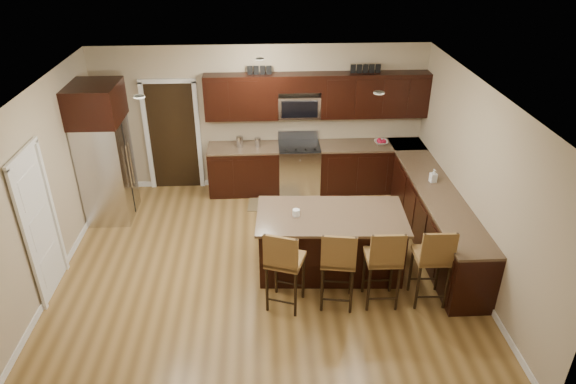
{
  "coord_description": "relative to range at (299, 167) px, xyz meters",
  "views": [
    {
      "loc": [
        0.02,
        -6.23,
        4.67
      ],
      "look_at": [
        0.37,
        0.4,
        1.07
      ],
      "focal_mm": 32.0,
      "sensor_mm": 36.0,
      "label": 1
    }
  ],
  "objects": [
    {
      "name": "floor",
      "position": [
        -0.68,
        -2.45,
        -0.47
      ],
      "size": [
        6.0,
        6.0,
        0.0
      ],
      "primitive_type": "plane",
      "color": "olive",
      "rests_on": "ground"
    },
    {
      "name": "ceiling",
      "position": [
        -0.68,
        -2.45,
        2.23
      ],
      "size": [
        6.0,
        6.0,
        0.0
      ],
      "primitive_type": "plane",
      "rotation": [
        3.14,
        0.0,
        0.0
      ],
      "color": "silver",
      "rests_on": "wall_back"
    },
    {
      "name": "wall_back",
      "position": [
        -0.68,
        0.3,
        0.88
      ],
      "size": [
        6.0,
        0.0,
        6.0
      ],
      "primitive_type": "plane",
      "rotation": [
        1.57,
        0.0,
        0.0
      ],
      "color": "tan",
      "rests_on": "floor"
    },
    {
      "name": "wall_left",
      "position": [
        -3.68,
        -2.45,
        0.88
      ],
      "size": [
        0.0,
        5.5,
        5.5
      ],
      "primitive_type": "plane",
      "rotation": [
        1.57,
        0.0,
        1.57
      ],
      "color": "tan",
      "rests_on": "floor"
    },
    {
      "name": "wall_right",
      "position": [
        2.32,
        -2.45,
        0.88
      ],
      "size": [
        0.0,
        5.5,
        5.5
      ],
      "primitive_type": "plane",
      "rotation": [
        1.57,
        0.0,
        -1.57
      ],
      "color": "tan",
      "rests_on": "floor"
    },
    {
      "name": "base_cabinets",
      "position": [
        1.22,
        -1.01,
        -0.01
      ],
      "size": [
        4.02,
        3.96,
        0.92
      ],
      "color": "black",
      "rests_on": "floor"
    },
    {
      "name": "upper_cabinets",
      "position": [
        0.36,
        0.13,
        1.37
      ],
      "size": [
        4.0,
        0.33,
        0.8
      ],
      "color": "black",
      "rests_on": "wall_back"
    },
    {
      "name": "range",
      "position": [
        0.0,
        0.0,
        0.0
      ],
      "size": [
        0.76,
        0.64,
        1.11
      ],
      "color": "silver",
      "rests_on": "floor"
    },
    {
      "name": "microwave",
      "position": [
        0.0,
        0.15,
        1.15
      ],
      "size": [
        0.76,
        0.31,
        0.4
      ],
      "primitive_type": "cube",
      "color": "silver",
      "rests_on": "upper_cabinets"
    },
    {
      "name": "doorway",
      "position": [
        -2.33,
        0.28,
        0.56
      ],
      "size": [
        0.85,
        0.03,
        2.06
      ],
      "primitive_type": "cube",
      "color": "black",
      "rests_on": "floor"
    },
    {
      "name": "pantry_door",
      "position": [
        -3.66,
        -2.75,
        0.55
      ],
      "size": [
        0.03,
        0.8,
        2.04
      ],
      "primitive_type": "cube",
      "color": "white",
      "rests_on": "floor"
    },
    {
      "name": "letter_decor",
      "position": [
        0.22,
        0.13,
        1.82
      ],
      "size": [
        2.2,
        0.03,
        0.15
      ],
      "primitive_type": null,
      "color": "black",
      "rests_on": "upper_cabinets"
    },
    {
      "name": "island",
      "position": [
        0.28,
        -2.49,
        -0.04
      ],
      "size": [
        2.17,
        1.22,
        0.92
      ],
      "rotation": [
        0.0,
        0.0,
        -0.06
      ],
      "color": "black",
      "rests_on": "floor"
    },
    {
      "name": "stool_left",
      "position": [
        -0.44,
        -3.34,
        0.28
      ],
      "size": [
        0.58,
        0.58,
        1.21
      ],
      "rotation": [
        0.0,
        0.0,
        -0.34
      ],
      "color": "olive",
      "rests_on": "floor"
    },
    {
      "name": "stool_mid",
      "position": [
        0.27,
        -3.34,
        0.27
      ],
      "size": [
        0.51,
        0.51,
        1.19
      ],
      "rotation": [
        0.0,
        0.0,
        -0.16
      ],
      "color": "olive",
      "rests_on": "floor"
    },
    {
      "name": "stool_right",
      "position": [
        0.86,
        -3.34,
        0.27
      ],
      "size": [
        0.46,
        0.46,
        1.2
      ],
      "rotation": [
        0.0,
        0.0,
        -0.02
      ],
      "color": "olive",
      "rests_on": "floor"
    },
    {
      "name": "refrigerator",
      "position": [
        -3.3,
        -0.76,
        0.74
      ],
      "size": [
        0.79,
        0.93,
        2.35
      ],
      "color": "silver",
      "rests_on": "floor"
    },
    {
      "name": "floor_mat",
      "position": [
        -0.47,
        -0.5,
        -0.47
      ],
      "size": [
        1.01,
        0.71,
        0.01
      ],
      "primitive_type": "cube",
      "rotation": [
        0.0,
        0.0,
        -0.06
      ],
      "color": "brown",
      "rests_on": "floor"
    },
    {
      "name": "fruit_bowl",
      "position": [
        1.52,
        -0.0,
        0.48
      ],
      "size": [
        0.26,
        0.26,
        0.06
      ],
      "primitive_type": "imported",
      "rotation": [
        0.0,
        0.0,
        -0.04
      ],
      "color": "silver",
      "rests_on": "base_cabinets"
    },
    {
      "name": "soap_bottle",
      "position": [
        2.02,
        -1.56,
        0.56
      ],
      "size": [
        0.11,
        0.12,
        0.22
      ],
      "primitive_type": "imported",
      "rotation": [
        0.0,
        0.0,
        0.18
      ],
      "color": "#B2B2B2",
      "rests_on": "base_cabinets"
    },
    {
      "name": "canister_tall",
      "position": [
        -1.09,
        -0.0,
        0.55
      ],
      "size": [
        0.12,
        0.12,
        0.2
      ],
      "primitive_type": "cylinder",
      "color": "silver",
      "rests_on": "base_cabinets"
    },
    {
      "name": "canister_short",
      "position": [
        -0.76,
        -0.0,
        0.53
      ],
      "size": [
        0.11,
        0.11,
        0.17
      ],
      "primitive_type": "cylinder",
      "color": "silver",
      "rests_on": "base_cabinets"
    },
    {
      "name": "island_jar",
      "position": [
        -0.22,
        -2.49,
        0.5
      ],
      "size": [
        0.1,
        0.1,
        0.1
      ],
      "primitive_type": "cylinder",
      "color": "white",
      "rests_on": "island"
    },
    {
      "name": "stool_extra",
      "position": [
        1.51,
        -3.34,
        0.27
      ],
      "size": [
        0.46,
        0.46,
        1.2
      ],
      "rotation": [
        0.0,
        0.0,
        -0.02
      ],
      "color": "olive",
      "rests_on": "floor"
    }
  ]
}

